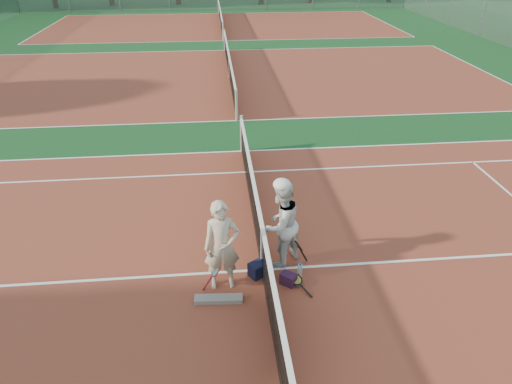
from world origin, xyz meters
TOP-DOWN VIEW (x-y plane):
  - ground at (0.00, 0.00)m, footprint 130.00×130.00m
  - court_main at (0.00, 0.00)m, footprint 23.77×10.97m
  - court_far_a at (0.00, 13.50)m, footprint 23.77×10.97m
  - court_far_b at (0.00, 27.00)m, footprint 23.77×10.97m
  - net_main at (0.00, 0.00)m, footprint 0.10×10.98m
  - net_far_a at (0.00, 13.50)m, footprint 0.10×10.98m
  - net_far_b at (0.00, 27.00)m, footprint 0.10×10.98m
  - player_a at (-0.74, -0.35)m, footprint 0.66×0.46m
  - player_b at (0.37, 0.23)m, footprint 1.08×1.05m
  - racket_red at (-0.87, -0.41)m, footprint 0.39×0.33m
  - racket_black_held at (0.70, 0.13)m, footprint 0.37×0.35m
  - racket_spare at (0.57, -0.45)m, footprint 0.53×0.65m
  - sports_bag_navy at (-0.07, -0.13)m, footprint 0.43×0.40m
  - sports_bag_purple at (0.43, -0.44)m, footprint 0.33×0.32m
  - net_cover_canvas at (-0.84, -0.77)m, footprint 0.85×0.25m
  - water_bottle at (0.68, -0.29)m, footprint 0.09×0.09m

SIDE VIEW (x-z plane):
  - ground at x=0.00m, z-range 0.00..0.00m
  - court_main at x=0.00m, z-range 0.00..0.01m
  - court_far_a at x=0.00m, z-range 0.00..0.01m
  - court_far_b at x=0.00m, z-range 0.00..0.01m
  - net_cover_canvas at x=-0.84m, z-range 0.00..0.09m
  - racket_spare at x=0.57m, z-range 0.00..0.15m
  - sports_bag_purple at x=0.43m, z-range 0.00..0.22m
  - sports_bag_navy at x=-0.07m, z-range 0.00..0.28m
  - water_bottle at x=0.68m, z-range 0.00..0.30m
  - racket_red at x=-0.87m, z-range 0.00..0.53m
  - racket_black_held at x=0.70m, z-range 0.00..0.55m
  - net_main at x=0.00m, z-range 0.00..1.02m
  - net_far_a at x=0.00m, z-range 0.00..1.02m
  - net_far_b at x=0.00m, z-range 0.00..1.02m
  - player_a at x=-0.74m, z-range 0.00..1.73m
  - player_b at x=0.37m, z-range 0.00..1.75m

